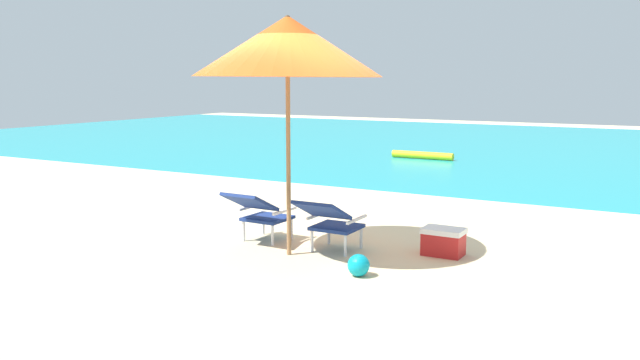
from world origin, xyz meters
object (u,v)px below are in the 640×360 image
(swim_buoy, at_px, (422,155))
(lounge_chair_left, at_px, (259,211))
(beach_ball, at_px, (359,265))
(cooler_box, at_px, (443,241))
(lounge_chair_right, at_px, (330,220))
(beach_umbrella_center, at_px, (288,46))

(swim_buoy, relative_size, lounge_chair_left, 1.81)
(beach_ball, relative_size, cooler_box, 0.50)
(lounge_chair_left, relative_size, cooler_box, 1.88)
(lounge_chair_right, height_order, cooler_box, lounge_chair_right)
(lounge_chair_left, relative_size, lounge_chair_right, 1.01)
(swim_buoy, bearing_deg, lounge_chair_right, -75.82)
(lounge_chair_left, distance_m, lounge_chair_right, 1.00)
(swim_buoy, relative_size, beach_umbrella_center, 0.53)
(lounge_chair_right, distance_m, cooler_box, 1.33)
(swim_buoy, distance_m, beach_umbrella_center, 9.81)
(lounge_chair_left, xyz_separation_m, cooler_box, (2.18, 0.56, -0.24))
(lounge_chair_right, bearing_deg, beach_ball, -42.96)
(swim_buoy, bearing_deg, lounge_chair_left, -81.90)
(cooler_box, bearing_deg, beach_umbrella_center, -151.38)
(lounge_chair_right, xyz_separation_m, beach_umbrella_center, (-0.39, -0.28, 1.97))
(lounge_chair_right, bearing_deg, swim_buoy, 104.18)
(lounge_chair_right, xyz_separation_m, beach_ball, (0.68, -0.64, -0.29))
(beach_ball, bearing_deg, lounge_chair_left, 158.86)
(cooler_box, bearing_deg, beach_ball, -112.11)
(lounge_chair_right, bearing_deg, lounge_chair_left, 179.15)
(swim_buoy, bearing_deg, cooler_box, -67.79)
(beach_umbrella_center, relative_size, cooler_box, 6.38)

